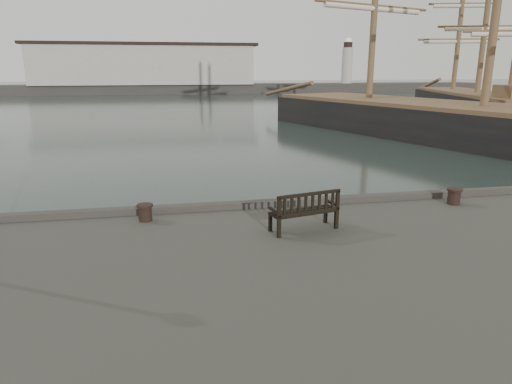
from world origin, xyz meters
TOP-DOWN VIEW (x-y plane):
  - ground at (0.00, 0.00)m, footprint 400.00×400.00m
  - breakwater at (-4.56, 92.00)m, footprint 140.00×9.50m
  - bench at (-0.36, -2.24)m, footprint 1.77×0.94m
  - bollard_left at (-4.18, -0.80)m, footprint 0.54×0.54m
  - bollard_right at (4.53, -0.93)m, footprint 0.48×0.48m
  - tall_ship_main at (18.78, 17.17)m, footprint 21.75×41.49m
  - tall_ship_far at (30.76, 34.50)m, footprint 13.79×29.69m

SIDE VIEW (x-z plane):
  - ground at x=0.00m, z-range 0.00..0.00m
  - tall_ship_main at x=18.78m, z-range -14.65..16.21m
  - tall_ship_far at x=30.76m, z-range -11.64..13.29m
  - bollard_left at x=-4.18m, z-range 1.56..2.00m
  - bollard_right at x=4.53m, z-range 1.56..2.02m
  - bench at x=-0.36m, z-range 1.39..2.35m
  - breakwater at x=-4.56m, z-range -1.80..10.40m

